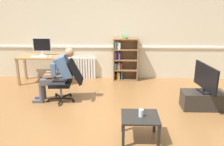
# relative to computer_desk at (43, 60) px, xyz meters

# --- Properties ---
(ground_plane) EXTENTS (18.00, 18.00, 0.00)m
(ground_plane) POSITION_rel_computer_desk_xyz_m (1.77, -2.15, -0.64)
(ground_plane) COLOR brown
(back_wall) EXTENTS (12.00, 0.13, 2.70)m
(back_wall) POSITION_rel_computer_desk_xyz_m (1.77, 0.50, 0.70)
(back_wall) COLOR beige
(back_wall) RESTS_ON ground_plane
(computer_desk) EXTENTS (1.29, 0.60, 0.76)m
(computer_desk) POSITION_rel_computer_desk_xyz_m (0.00, 0.00, 0.00)
(computer_desk) COLOR #9E7547
(computer_desk) RESTS_ON ground_plane
(imac_monitor) EXTENTS (0.49, 0.14, 0.47)m
(imac_monitor) POSITION_rel_computer_desk_xyz_m (-0.01, 0.08, 0.38)
(imac_monitor) COLOR silver
(imac_monitor) RESTS_ON computer_desk
(keyboard) EXTENTS (0.43, 0.12, 0.02)m
(keyboard) POSITION_rel_computer_desk_xyz_m (-0.04, -0.14, 0.12)
(keyboard) COLOR white
(keyboard) RESTS_ON computer_desk
(computer_mouse) EXTENTS (0.06, 0.10, 0.03)m
(computer_mouse) POSITION_rel_computer_desk_xyz_m (0.27, -0.12, 0.13)
(computer_mouse) COLOR white
(computer_mouse) RESTS_ON computer_desk
(bookshelf) EXTENTS (0.69, 0.29, 1.24)m
(bookshelf) POSITION_rel_computer_desk_xyz_m (2.21, 0.29, -0.04)
(bookshelf) COLOR brown
(bookshelf) RESTS_ON ground_plane
(radiator) EXTENTS (0.74, 0.08, 0.61)m
(radiator) POSITION_rel_computer_desk_xyz_m (1.02, 0.39, -0.34)
(radiator) COLOR white
(radiator) RESTS_ON ground_plane
(office_chair) EXTENTS (0.82, 0.62, 0.96)m
(office_chair) POSITION_rel_computer_desk_xyz_m (0.92, -1.21, -0.12)
(office_chair) COLOR black
(office_chair) RESTS_ON ground_plane
(person_seated) EXTENTS (0.97, 0.40, 1.23)m
(person_seated) POSITION_rel_computer_desk_xyz_m (0.72, -1.22, 0.01)
(person_seated) COLOR #4C4C51
(person_seated) RESTS_ON ground_plane
(tv_stand) EXTENTS (0.88, 0.42, 0.37)m
(tv_stand) POSITION_rel_computer_desk_xyz_m (3.86, -1.53, -0.46)
(tv_stand) COLOR #2D2823
(tv_stand) RESTS_ON ground_plane
(tv_screen) EXTENTS (0.25, 0.87, 0.59)m
(tv_screen) POSITION_rel_computer_desk_xyz_m (3.86, -1.53, 0.04)
(tv_screen) COLOR black
(tv_screen) RESTS_ON tv_stand
(coffee_table) EXTENTS (0.61, 0.54, 0.43)m
(coffee_table) POSITION_rel_computer_desk_xyz_m (2.42, -2.73, -0.28)
(coffee_table) COLOR black
(coffee_table) RESTS_ON ground_plane
(drinking_glass) EXTENTS (0.08, 0.08, 0.13)m
(drinking_glass) POSITION_rel_computer_desk_xyz_m (2.43, -2.75, -0.16)
(drinking_glass) COLOR silver
(drinking_glass) RESTS_ON coffee_table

